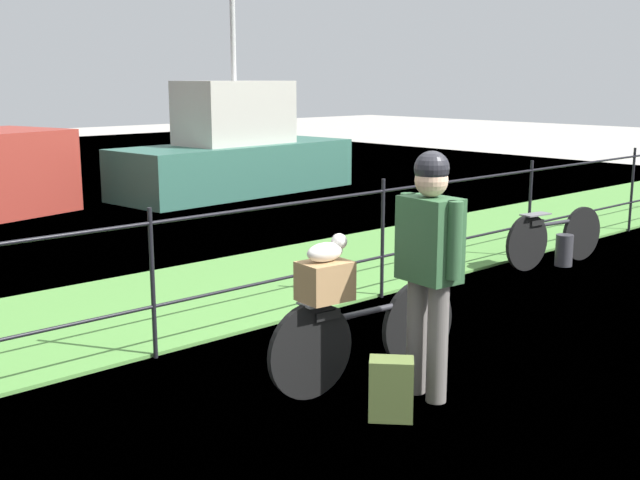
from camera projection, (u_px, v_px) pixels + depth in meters
ground_plane at (483, 394)px, 5.47m from camera, size 60.00×60.00×0.00m
grass_strip at (204, 295)px, 7.91m from camera, size 27.00×2.40×0.03m
iron_fence at (282, 247)px, 6.89m from camera, size 18.04×0.04×1.19m
bicycle_main at (365, 335)px, 5.62m from camera, size 1.66×0.25×0.67m
wooden_crate at (325, 281)px, 5.32m from camera, size 0.36×0.29×0.27m
terrier_dog at (328, 250)px, 5.29m from camera, size 0.32×0.17×0.18m
cyclist_person at (429, 254)px, 5.23m from camera, size 0.30×0.54×1.68m
backpack_on_paving at (391, 389)px, 5.04m from camera, size 0.32×0.33×0.40m
mooring_bollard at (564, 250)px, 9.18m from camera, size 0.20×0.20×0.37m
bicycle_parked at (554, 237)px, 9.18m from camera, size 1.59×0.29×0.64m
moored_boat_mid at (235, 153)px, 14.92m from camera, size 4.90×2.09×3.69m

